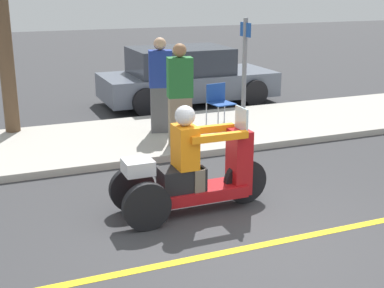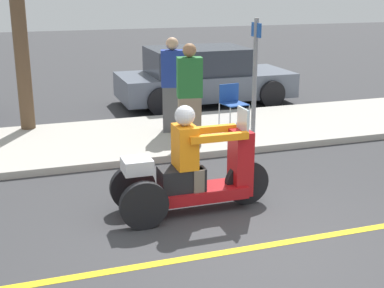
{
  "view_description": "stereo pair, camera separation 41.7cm",
  "coord_description": "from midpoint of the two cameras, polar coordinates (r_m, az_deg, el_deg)",
  "views": [
    {
      "loc": [
        -2.81,
        -4.82,
        2.89
      ],
      "look_at": [
        -0.35,
        1.2,
        0.92
      ],
      "focal_mm": 50.0,
      "sensor_mm": 36.0,
      "label": 1
    },
    {
      "loc": [
        -2.42,
        -4.96,
        2.89
      ],
      "look_at": [
        -0.35,
        1.2,
        0.92
      ],
      "focal_mm": 50.0,
      "sensor_mm": 36.0,
      "label": 2
    }
  ],
  "objects": [
    {
      "name": "spectator_far_back",
      "position": [
        9.29,
        1.02,
        5.0
      ],
      "size": [
        0.47,
        0.33,
        1.79
      ],
      "color": "gray",
      "rests_on": "sidewalk_strip"
    },
    {
      "name": "motorcycle_trike",
      "position": [
        6.92,
        1.72,
        -3.23
      ],
      "size": [
        2.11,
        0.73,
        1.43
      ],
      "color": "black",
      "rests_on": "ground"
    },
    {
      "name": "ground_plane",
      "position": [
        6.25,
        8.62,
        -10.9
      ],
      "size": [
        60.0,
        60.0,
        0.0
      ],
      "primitive_type": "plane",
      "color": "#38383A"
    },
    {
      "name": "parked_car_lot_center",
      "position": [
        13.28,
        2.03,
        7.15
      ],
      "size": [
        4.26,
        2.01,
        1.38
      ],
      "color": "slate",
      "rests_on": "ground"
    },
    {
      "name": "street_sign",
      "position": [
        9.46,
        7.97,
        7.11
      ],
      "size": [
        0.08,
        0.36,
        2.2
      ],
      "color": "gray",
      "rests_on": "sidewalk_strip"
    },
    {
      "name": "tree_trunk",
      "position": [
        10.73,
        -16.76,
        10.58
      ],
      "size": [
        0.28,
        0.28,
        3.46
      ],
      "color": "brown",
      "rests_on": "sidewalk_strip"
    },
    {
      "name": "lane_stripe",
      "position": [
        6.11,
        5.66,
        -11.43
      ],
      "size": [
        24.0,
        0.12,
        0.01
      ],
      "color": "gold",
      "rests_on": "ground"
    },
    {
      "name": "folding_chair_set_back",
      "position": [
        10.8,
        5.39,
        4.66
      ],
      "size": [
        0.52,
        0.52,
        0.82
      ],
      "color": "#A5A8AD",
      "rests_on": "sidewalk_strip"
    },
    {
      "name": "sidewalk_strip",
      "position": [
        10.24,
        -3.05,
        0.77
      ],
      "size": [
        28.0,
        2.8,
        0.12
      ],
      "color": "#B2ADA3",
      "rests_on": "ground"
    },
    {
      "name": "spectator_end_of_line",
      "position": [
        10.21,
        -0.92,
        6.1
      ],
      "size": [
        0.48,
        0.36,
        1.8
      ],
      "color": "#515156",
      "rests_on": "sidewalk_strip"
    }
  ]
}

